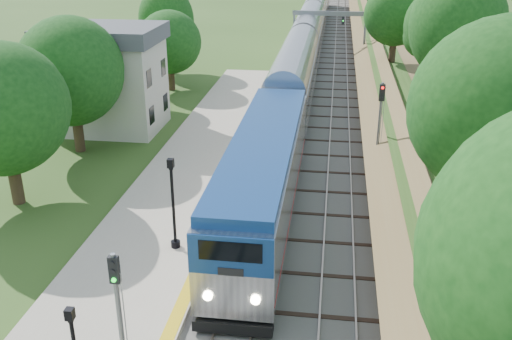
# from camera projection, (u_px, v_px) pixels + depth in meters

# --- Properties ---
(trackbed) EXTENTS (9.50, 170.00, 0.28)m
(trackbed) POSITION_uv_depth(u_px,v_px,m) (324.00, 57.00, 70.67)
(trackbed) COLOR #4C4944
(trackbed) RESTS_ON ground
(platform) EXTENTS (6.40, 68.00, 0.38)m
(platform) POSITION_uv_depth(u_px,v_px,m) (170.00, 212.00, 31.39)
(platform) COLOR #AC9E8B
(platform) RESTS_ON ground
(yellow_stripe) EXTENTS (0.55, 68.00, 0.01)m
(yellow_stripe) POSITION_uv_depth(u_px,v_px,m) (221.00, 212.00, 30.95)
(yellow_stripe) COLOR gold
(yellow_stripe) RESTS_ON platform
(embankment) EXTENTS (10.64, 170.00, 11.70)m
(embankment) POSITION_uv_depth(u_px,v_px,m) (394.00, 43.00, 68.88)
(embankment) COLOR brown
(embankment) RESTS_ON ground
(station_building) EXTENTS (8.60, 6.60, 8.00)m
(station_building) POSITION_uv_depth(u_px,v_px,m) (107.00, 78.00, 43.77)
(station_building) COLOR beige
(station_building) RESTS_ON ground
(signal_gantry) EXTENTS (8.40, 0.38, 6.20)m
(signal_gantry) POSITION_uv_depth(u_px,v_px,m) (329.00, 24.00, 64.20)
(signal_gantry) COLOR slate
(signal_gantry) RESTS_ON ground
(trees_behind_platform) EXTENTS (7.82, 53.32, 7.21)m
(trees_behind_platform) POSITION_uv_depth(u_px,v_px,m) (92.00, 108.00, 34.72)
(trees_behind_platform) COLOR #332316
(trees_behind_platform) RESTS_ON ground
(train) EXTENTS (3.20, 106.50, 4.71)m
(train) POSITION_uv_depth(u_px,v_px,m) (308.00, 39.00, 68.59)
(train) COLOR black
(train) RESTS_ON trackbed
(lamppost_far) EXTENTS (0.45, 0.45, 4.58)m
(lamppost_far) POSITION_uv_depth(u_px,v_px,m) (173.00, 209.00, 26.82)
(lamppost_far) COLOR black
(lamppost_far) RESTS_ON platform
(signal_platform) EXTENTS (0.31, 0.25, 5.29)m
(signal_platform) POSITION_uv_depth(u_px,v_px,m) (119.00, 310.00, 17.70)
(signal_platform) COLOR slate
(signal_platform) RESTS_ON platform
(signal_farside) EXTENTS (0.34, 0.27, 6.18)m
(signal_farside) POSITION_uv_depth(u_px,v_px,m) (380.00, 122.00, 34.30)
(signal_farside) COLOR slate
(signal_farside) RESTS_ON ground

